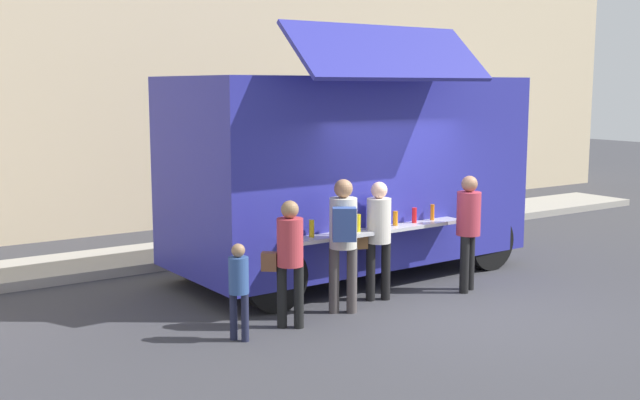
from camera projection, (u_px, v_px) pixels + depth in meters
ground_plane at (456, 314)px, 10.16m from camera, size 60.00×60.00×0.00m
curb_strip at (46, 270)px, 12.23m from camera, size 28.00×1.60×0.15m
building_behind at (35, 32)px, 15.40m from camera, size 32.00×2.40×8.04m
food_truck_main at (349, 169)px, 12.06m from camera, size 5.56×3.38×3.78m
trash_bin at (426, 206)px, 16.17m from camera, size 0.60×0.60×0.95m
customer_front_ordering at (378, 231)px, 10.66m from camera, size 0.54×0.37×1.66m
customer_mid_with_backpack at (343, 232)px, 10.01m from camera, size 0.51×0.57×1.77m
customer_rear_waiting at (289, 253)px, 9.44m from camera, size 0.48×0.44×1.59m
customer_extra_browsing at (468, 223)px, 11.12m from camera, size 0.34×0.34×1.69m
child_near_queue at (239, 283)px, 8.99m from camera, size 0.24×0.24×1.16m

